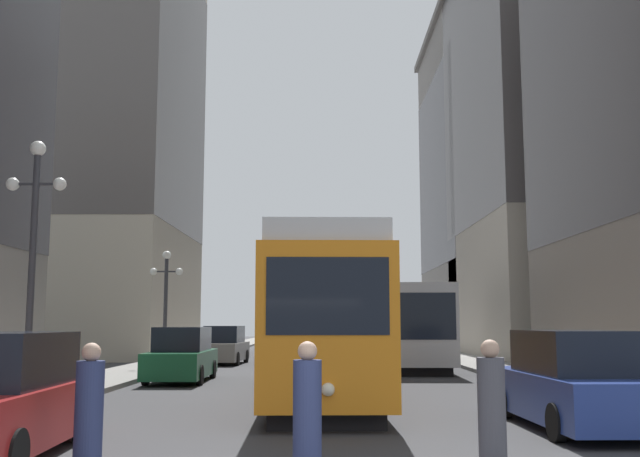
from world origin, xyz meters
TOP-DOWN VIEW (x-y plane):
  - sidewalk_left at (-7.33, 40.00)m, footprint 2.59×120.00m
  - sidewalk_right at (7.33, 40.00)m, footprint 2.59×120.00m
  - streetcar at (-0.03, 11.70)m, footprint 2.96×13.05m
  - transit_bus at (3.88, 24.85)m, footprint 2.87×11.84m
  - parked_car_left_near at (-4.74, 17.20)m, footprint 1.95×4.95m
  - parked_car_right_far at (4.74, 6.13)m, footprint 2.01×5.00m
  - parked_car_left_far at (-4.74, 27.74)m, footprint 2.05×4.55m
  - pedestrian_crossing_near at (-3.09, 2.22)m, footprint 0.38×0.38m
  - pedestrian_crossing_far at (-0.14, 2.11)m, footprint 0.38×0.38m
  - pedestrian_on_sidewalk at (2.42, 2.60)m, footprint 0.39×0.39m
  - lamp_post_left_near at (-6.64, 8.88)m, footprint 1.41×0.36m
  - lamp_post_left_far at (-6.64, 23.18)m, footprint 1.41×0.36m
  - building_left_midblock at (-14.69, 36.41)m, footprint 12.71×15.50m
  - building_right_corner at (14.51, 47.81)m, footprint 12.37×17.46m
  - building_right_midblock at (15.18, 34.16)m, footprint 13.69×17.03m

SIDE VIEW (x-z plane):
  - sidewalk_left at x=-7.33m, z-range 0.00..0.15m
  - sidewalk_right at x=7.33m, z-range 0.00..0.15m
  - pedestrian_crossing_near at x=-3.09m, z-range -0.06..1.64m
  - pedestrian_crossing_far at x=-0.14m, z-range -0.06..1.66m
  - pedestrian_on_sidewalk at x=2.42m, z-range -0.06..1.67m
  - parked_car_left_far at x=-4.74m, z-range -0.07..1.75m
  - parked_car_left_near at x=-4.74m, z-range -0.07..1.75m
  - parked_car_right_far at x=4.74m, z-range -0.07..1.75m
  - transit_bus at x=3.88m, z-range 0.22..3.67m
  - streetcar at x=-0.03m, z-range 0.16..4.05m
  - lamp_post_left_far at x=-6.64m, z-range 0.96..5.82m
  - lamp_post_left_near at x=-6.64m, z-range 1.06..7.11m
  - building_right_corner at x=14.51m, z-range 0.38..25.51m
  - building_left_midblock at x=-14.69m, z-range 0.48..30.87m
  - building_right_midblock at x=15.18m, z-range 0.48..31.22m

